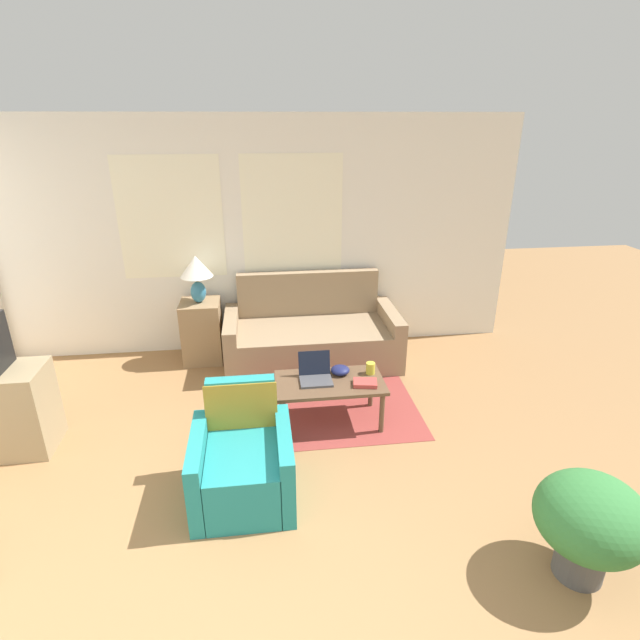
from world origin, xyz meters
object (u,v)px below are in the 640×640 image
armchair (243,463)px  laptop (315,374)px  potted_plant (590,520)px  table_lamp (196,271)px  snack_bowl (340,370)px  book_red (365,383)px  coffee_table (330,386)px  cup_navy (370,368)px  couch (311,337)px

armchair → laptop: armchair is taller
armchair → potted_plant: bearing=-25.9°
table_lamp → laptop: (1.10, -1.37, -0.57)m
snack_bowl → book_red: size_ratio=0.76×
coffee_table → cup_navy: 0.41m
book_red → armchair: bearing=-145.4°
cup_navy → snack_bowl: cup_navy is taller
armchair → potted_plant: 2.23m
coffee_table → potted_plant: bearing=-55.2°
armchair → snack_bowl: (0.86, 0.94, 0.20)m
potted_plant → coffee_table: bearing=124.8°
laptop → snack_bowl: (0.23, 0.07, -0.01)m
armchair → coffee_table: armchair is taller
table_lamp → cup_navy: 2.16m
book_red → potted_plant: bearing=-60.5°
table_lamp → book_red: bearing=-45.0°
cup_navy → book_red: cup_navy is taller
laptop → snack_bowl: laptop is taller
coffee_table → cup_navy: bearing=13.8°
couch → table_lamp: size_ratio=3.66×
laptop → armchair: bearing=-125.9°
snack_bowl → table_lamp: bearing=135.9°
cup_navy → couch: bearing=108.9°
snack_bowl → book_red: 0.29m
couch → laptop: size_ratio=6.72×
couch → cup_navy: 1.26m
cup_navy → snack_bowl: size_ratio=0.63×
potted_plant → laptop: bearing=126.7°
table_lamp → cup_navy: table_lamp is taller
armchair → coffee_table: 1.12m
couch → cup_navy: size_ratio=17.77×
table_lamp → book_red: size_ratio=2.30×
armchair → table_lamp: bearing=102.0°
armchair → laptop: (0.63, 0.87, 0.21)m
couch → snack_bowl: couch is taller
book_red → potted_plant: (0.95, -1.69, -0.02)m
armchair → couch: bearing=70.7°
coffee_table → potted_plant: size_ratio=1.40×
table_lamp → snack_bowl: bearing=-44.1°
laptop → snack_bowl: size_ratio=1.66×
armchair → cup_navy: size_ratio=7.53×
coffee_table → couch: bearing=90.9°
armchair → cup_navy: armchair is taller
laptop → book_red: laptop is taller
snack_bowl → book_red: snack_bowl is taller
couch → laptop: couch is taller
couch → book_red: size_ratio=8.41×
table_lamp → snack_bowl: 1.95m
couch → coffee_table: 1.27m
laptop → cup_navy: size_ratio=2.65×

